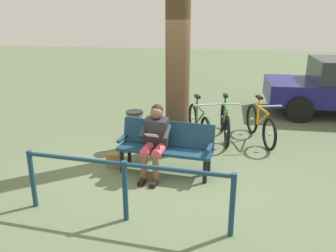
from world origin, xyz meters
TOP-DOWN VIEW (x-y plane):
  - ground_plane at (0.00, 0.00)m, footprint 40.00×40.00m
  - bench at (0.05, -0.28)m, footprint 1.64×0.65m
  - person_reading at (0.21, -0.13)m, footprint 0.52×0.80m
  - handbag at (0.98, -0.30)m, footprint 0.31×0.17m
  - tree_trunk at (-0.00, -1.20)m, footprint 0.45×0.45m
  - litter_bin at (0.84, -1.18)m, footprint 0.35×0.35m
  - bicycle_blue at (-1.65, -2.05)m, footprint 0.61×1.63m
  - bicycle_purple at (-0.91, -2.08)m, footprint 0.48×1.68m
  - bicycle_red at (-0.37, -1.90)m, footprint 0.69×1.60m
  - railing_fence at (0.32, 1.27)m, footprint 2.81×0.29m

SIDE VIEW (x-z plane):
  - ground_plane at x=0.00m, z-range 0.00..0.00m
  - handbag at x=0.98m, z-range 0.00..0.24m
  - bicycle_blue at x=-1.65m, z-range -0.11..0.83m
  - bicycle_purple at x=-0.91m, z-range -0.11..0.83m
  - bicycle_red at x=-0.37m, z-range -0.11..0.83m
  - litter_bin at x=0.84m, z-range 0.00..0.78m
  - bench at x=0.05m, z-range 0.07..0.94m
  - railing_fence at x=0.32m, z-range 0.16..1.01m
  - person_reading at x=0.21m, z-range 0.06..1.27m
  - tree_trunk at x=0.00m, z-range 0.00..3.93m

